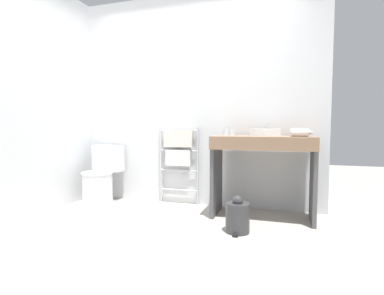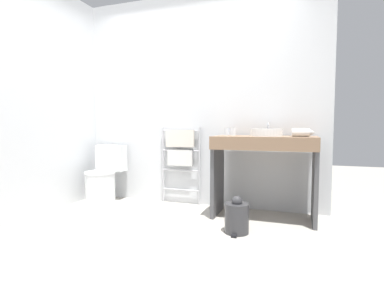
% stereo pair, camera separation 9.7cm
% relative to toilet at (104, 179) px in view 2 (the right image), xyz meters
% --- Properties ---
extents(ground_plane, '(12.00, 12.00, 0.00)m').
position_rel_toilet_xyz_m(ground_plane, '(1.13, -1.01, -0.31)').
color(ground_plane, '#A8A399').
extents(wall_back, '(3.18, 0.12, 2.61)m').
position_rel_toilet_xyz_m(wall_back, '(1.13, 0.38, 1.00)').
color(wall_back, silver).
rests_on(wall_back, ground_plane).
extents(wall_side, '(0.12, 1.98, 2.61)m').
position_rel_toilet_xyz_m(wall_side, '(-0.40, -0.35, 1.00)').
color(wall_side, silver).
rests_on(wall_side, ground_plane).
extents(toilet, '(0.39, 0.53, 0.75)m').
position_rel_toilet_xyz_m(toilet, '(0.00, 0.00, 0.00)').
color(toilet, white).
rests_on(toilet, ground_plane).
extents(towel_radiator, '(0.52, 0.06, 0.97)m').
position_rel_toilet_xyz_m(towel_radiator, '(0.96, 0.26, 0.36)').
color(towel_radiator, silver).
rests_on(towel_radiator, ground_plane).
extents(vanity_counter, '(1.06, 0.55, 0.88)m').
position_rel_toilet_xyz_m(vanity_counter, '(2.02, -0.01, 0.30)').
color(vanity_counter, '#84664C').
rests_on(vanity_counter, ground_plane).
extents(sink_basin, '(0.34, 0.34, 0.08)m').
position_rel_toilet_xyz_m(sink_basin, '(2.04, 0.03, 0.61)').
color(sink_basin, white).
rests_on(sink_basin, vanity_counter).
extents(faucet, '(0.02, 0.10, 0.14)m').
position_rel_toilet_xyz_m(faucet, '(2.04, 0.22, 0.66)').
color(faucet, silver).
rests_on(faucet, vanity_counter).
extents(cup_near_wall, '(0.07, 0.07, 0.09)m').
position_rel_toilet_xyz_m(cup_near_wall, '(1.58, 0.21, 0.62)').
color(cup_near_wall, silver).
rests_on(cup_near_wall, vanity_counter).
extents(cup_near_edge, '(0.06, 0.06, 0.09)m').
position_rel_toilet_xyz_m(cup_near_edge, '(1.65, 0.15, 0.62)').
color(cup_near_edge, silver).
rests_on(cup_near_edge, vanity_counter).
extents(hair_dryer, '(0.22, 0.19, 0.08)m').
position_rel_toilet_xyz_m(hair_dryer, '(2.39, -0.04, 0.61)').
color(hair_dryer, white).
rests_on(hair_dryer, vanity_counter).
extents(trash_bin, '(0.22, 0.26, 0.35)m').
position_rel_toilet_xyz_m(trash_bin, '(1.84, -0.54, -0.16)').
color(trash_bin, '#333335').
rests_on(trash_bin, ground_plane).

